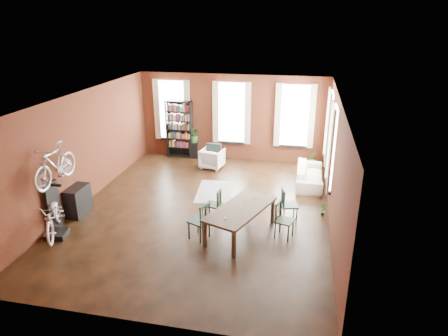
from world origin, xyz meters
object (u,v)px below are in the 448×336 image
(white_armchair, at_px, (212,158))
(bicycle_floor, at_px, (51,201))
(dining_chair_b, at_px, (213,204))
(plant_stand, at_px, (194,150))
(console_table, at_px, (78,201))
(bike_trainer, at_px, (57,234))
(dining_chair_d, at_px, (289,205))
(cream_sofa, at_px, (310,172))
(bookshelf, at_px, (179,129))
(dining_table, at_px, (241,221))
(dining_chair_c, at_px, (285,221))
(dining_chair_a, at_px, (199,221))

(white_armchair, bearing_deg, bicycle_floor, 73.74)
(dining_chair_b, xyz_separation_m, plant_stand, (-1.87, 4.73, -0.12))
(white_armchair, bearing_deg, console_table, 66.20)
(bike_trainer, height_order, plant_stand, plant_stand)
(dining_chair_d, distance_m, cream_sofa, 2.75)
(dining_chair_b, bearing_deg, white_armchair, -160.90)
(bike_trainer, xyz_separation_m, bicycle_floor, (0.03, -0.03, 0.94))
(dining_chair_d, bearing_deg, plant_stand, 26.75)
(bookshelf, relative_size, white_armchair, 2.85)
(dining_table, relative_size, dining_chair_c, 2.32)
(dining_chair_a, relative_size, dining_chair_b, 1.11)
(bike_trainer, bearing_deg, console_table, 94.83)
(dining_chair_a, distance_m, console_table, 3.64)
(bookshelf, bearing_deg, bicycle_floor, -100.05)
(dining_chair_b, xyz_separation_m, bike_trainer, (-3.60, -1.72, -0.36))
(dining_chair_d, relative_size, white_armchair, 1.18)
(dining_chair_a, bearing_deg, bookshelf, -135.03)
(dining_table, distance_m, dining_chair_a, 1.05)
(dining_table, relative_size, white_armchair, 2.74)
(dining_chair_c, bearing_deg, plant_stand, 52.40)
(bicycle_floor, bearing_deg, dining_chair_a, -13.45)
(dining_table, height_order, dining_chair_a, dining_chair_a)
(dining_chair_a, xyz_separation_m, dining_chair_d, (2.11, 1.37, -0.02))
(dining_table, relative_size, plant_stand, 3.48)
(dining_table, distance_m, dining_chair_c, 1.09)
(dining_chair_c, distance_m, dining_chair_d, 0.90)
(dining_table, xyz_separation_m, bicycle_floor, (-4.43, -1.11, 0.65))
(dining_chair_b, bearing_deg, plant_stand, -153.02)
(white_armchair, distance_m, bike_trainer, 6.13)
(dining_chair_a, relative_size, dining_chair_c, 1.04)
(white_armchair, bearing_deg, dining_chair_d, 139.55)
(bike_trainer, xyz_separation_m, plant_stand, (1.73, 6.44, 0.23))
(bicycle_floor, bearing_deg, dining_table, -10.79)
(cream_sofa, bearing_deg, dining_chair_d, 169.10)
(dining_chair_c, height_order, bookshelf, bookshelf)
(dining_table, bearing_deg, cream_sofa, 86.56)
(bike_trainer, relative_size, bicycle_floor, 0.28)
(bookshelf, height_order, bike_trainer, bookshelf)
(bicycle_floor, bearing_deg, white_armchair, 39.56)
(dining_chair_a, relative_size, cream_sofa, 0.46)
(plant_stand, bearing_deg, white_armchair, -44.73)
(dining_chair_d, distance_m, plant_stand, 5.87)
(dining_chair_b, bearing_deg, cream_sofa, 145.50)
(dining_chair_b, distance_m, dining_chair_c, 2.02)
(cream_sofa, xyz_separation_m, console_table, (-6.23, -3.50, -0.01))
(plant_stand, bearing_deg, cream_sofa, -21.13)
(dining_table, height_order, dining_chair_c, dining_chair_c)
(dining_table, height_order, bicycle_floor, bicycle_floor)
(dining_table, xyz_separation_m, plant_stand, (-2.73, 5.36, -0.06))
(white_armchair, height_order, bicycle_floor, bicycle_floor)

